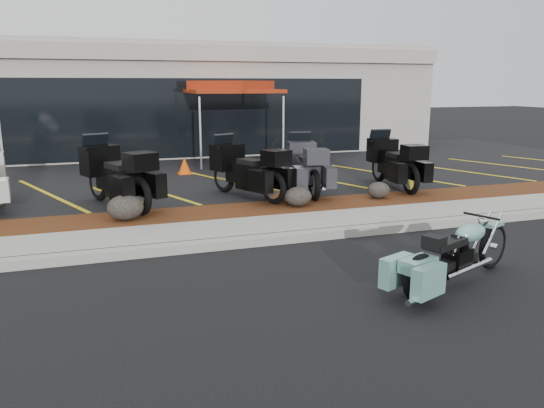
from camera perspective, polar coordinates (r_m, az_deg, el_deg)
name	(u,v)px	position (r m, az deg, el deg)	size (l,w,h in m)	color
ground	(328,256)	(8.36, 6.04, -5.55)	(90.00, 90.00, 0.00)	black
curb	(306,236)	(9.12, 3.72, -3.43)	(24.00, 0.25, 0.15)	gray
sidewalk	(292,226)	(9.75, 2.18, -2.34)	(24.00, 1.20, 0.15)	gray
mulch_bed	(272,211)	(10.85, -0.04, -0.74)	(24.00, 1.20, 0.16)	#361A0C
upper_lot	(215,171)	(15.97, -6.16, 3.56)	(26.00, 9.60, 0.15)	black
dealership_building	(180,99)	(21.94, -9.86, 11.03)	(18.00, 8.16, 4.00)	gray
boulder_left	(126,207)	(10.13, -15.48, -0.36)	(0.67, 0.55, 0.47)	black
boulder_mid	(298,196)	(10.88, 2.83, 0.81)	(0.57, 0.47, 0.40)	black
boulder_right	(378,190)	(11.87, 11.38, 1.48)	(0.51, 0.42, 0.36)	black
hero_cruiser	(493,239)	(8.23, 22.68, -3.54)	(2.53, 0.64, 0.89)	#6AA697
touring_black_front	(97,167)	(11.96, -18.27, 3.77)	(2.50, 0.95, 1.45)	black
touring_black_mid	(224,163)	(12.29, -5.21, 4.38)	(2.34, 0.89, 1.36)	black
touring_grey	(300,159)	(12.98, 3.03, 4.83)	(2.31, 0.88, 1.35)	#313136
touring_black_rear	(380,156)	(13.86, 11.50, 5.12)	(2.33, 0.89, 1.35)	black
traffic_cone	(185,166)	(15.09, -9.39, 4.10)	(0.37, 0.37, 0.46)	#DC4D07
popup_canopy	(232,88)	(17.18, -4.36, 12.29)	(3.58, 3.58, 2.56)	silver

